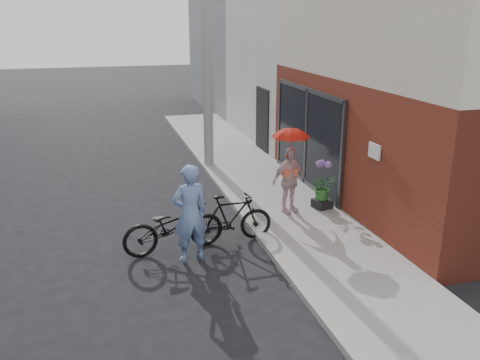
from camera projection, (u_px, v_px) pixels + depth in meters
name	position (u px, v px, depth m)	size (l,w,h in m)	color
ground	(222.00, 259.00, 9.53)	(80.00, 80.00, 0.00)	black
sidewalk	(288.00, 208.00, 11.89)	(2.20, 24.00, 0.12)	gray
curb	(241.00, 213.00, 11.59)	(0.12, 24.00, 0.12)	#9E9E99
plaster_building	(352.00, 40.00, 18.57)	(8.00, 6.00, 7.00)	silver
east_building_far	(284.00, 34.00, 24.97)	(8.00, 8.00, 7.00)	gray
utility_pole	(207.00, 48.00, 14.23)	(0.28, 0.28, 7.00)	#9E9E99
officer	(190.00, 214.00, 9.23)	(0.68, 0.44, 1.86)	#6E8AC5
bike_left	(174.00, 226.00, 9.71)	(0.69, 1.98, 1.04)	black
bike_right	(231.00, 218.00, 10.13)	(0.47, 1.67, 1.01)	black
kimono_woman	(289.00, 180.00, 11.29)	(0.88, 0.37, 1.50)	beige
parasol	(291.00, 132.00, 10.95)	(0.81, 0.81, 0.71)	red
planter	(322.00, 203.00, 11.74)	(0.38, 0.38, 0.20)	black
potted_plant	(323.00, 187.00, 11.62)	(0.54, 0.47, 0.61)	#2C6E2C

